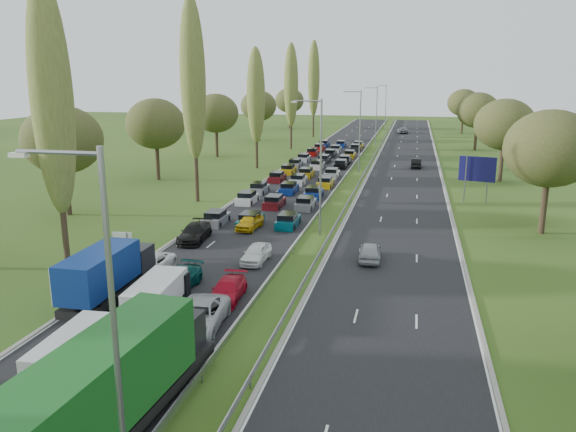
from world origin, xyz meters
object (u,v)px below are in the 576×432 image
Objects in this scene: white_van_rear at (158,296)px; info_sign at (122,241)px; direction_sign at (477,171)px; near_car_2 at (151,264)px; blue_lorry at (108,274)px; white_van_front at (80,354)px; green_lorry at (102,393)px; near_car_3 at (195,233)px.

white_van_rear is 11.83m from info_sign.
direction_sign is at bearing 55.89° from white_van_rear.
blue_lorry is (-0.14, -5.45, 1.18)m from near_car_2.
info_sign is at bearing 124.80° from white_van_rear.
info_sign is (-6.95, 16.77, 0.24)m from white_van_front.
green_lorry is at bearing -63.00° from info_sign.
white_van_front is 7.53m from white_van_rear.
near_car_3 is at bearing 95.58° from white_van_front.
blue_lorry reaches higher than white_van_front.
white_van_rear is at bearing -51.47° from info_sign.
near_car_2 is 2.23× the size of info_sign.
near_car_3 is at bearing 57.21° from info_sign.
blue_lorry is 3.98× the size of info_sign.
white_van_front is (3.39, -8.57, -0.72)m from blue_lorry.
white_van_front is (-3.87, 4.45, -1.12)m from green_lorry.
white_van_front reaches higher than near_car_3.
near_car_3 is 0.61× the size of blue_lorry.
near_car_2 is 0.85× the size of white_van_front.
near_car_2 is 8.44m from near_car_3.
near_car_2 is at bearing 115.80° from white_van_rear.
near_car_2 is at bearing -36.75° from info_sign.
near_car_3 is 22.70m from white_van_front.
white_van_front is at bearing -76.19° from near_car_2.
near_car_2 is 4.66m from info_sign.
info_sign is (-7.37, 9.26, 0.26)m from white_van_rear.
direction_sign reaches higher than white_van_rear.
green_lorry is (7.13, -18.46, 1.58)m from near_car_2.
near_car_3 is 0.98× the size of direction_sign.
green_lorry is 51.77m from direction_sign.
white_van_front is at bearing 134.99° from green_lorry.
green_lorry reaches higher than white_van_front.
info_sign is at bearing -136.53° from direction_sign.
blue_lorry is 4.03m from white_van_rear.
direction_sign is at bearing 50.85° from near_car_2.
blue_lorry is at bearing -94.96° from near_car_3.
blue_lorry is 1.52× the size of white_van_front.
white_van_front is at bearing -96.96° from white_van_rear.
white_van_rear is at bearing -120.38° from direction_sign.
green_lorry is at bearing -110.34° from direction_sign.
near_car_3 is 0.92× the size of white_van_front.
white_van_front is 1.02× the size of white_van_rear.
near_car_2 is 0.90× the size of direction_sign.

